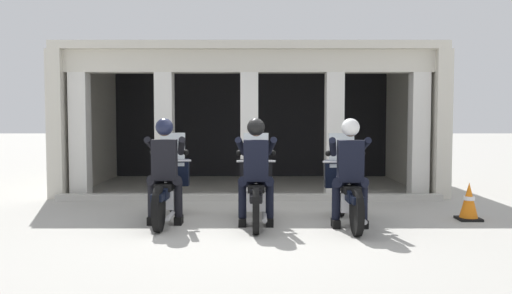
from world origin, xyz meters
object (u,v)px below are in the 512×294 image
(police_officer_left, at_px, (165,162))
(motorcycle_right, at_px, (346,190))
(police_officer_center, at_px, (256,162))
(motorcycle_left, at_px, (168,188))
(police_officer_right, at_px, (350,163))
(motorcycle_center, at_px, (256,189))
(traffic_cone_flank, at_px, (469,202))

(police_officer_left, height_order, motorcycle_right, police_officer_left)
(police_officer_center, xyz_separation_m, motorcycle_right, (1.36, 0.17, -0.44))
(police_officer_center, bearing_deg, motorcycle_left, 158.97)
(police_officer_right, bearing_deg, police_officer_center, 169.17)
(motorcycle_center, height_order, police_officer_right, police_officer_right)
(police_officer_center, bearing_deg, police_officer_right, -9.10)
(motorcycle_left, distance_m, motorcycle_center, 1.36)
(police_officer_center, height_order, police_officer_right, same)
(motorcycle_left, xyz_separation_m, motorcycle_right, (2.72, -0.23, 0.00))
(motorcycle_center, xyz_separation_m, motorcycle_right, (1.36, -0.11, 0.00))
(motorcycle_right, bearing_deg, police_officer_left, 174.93)
(motorcycle_left, xyz_separation_m, traffic_cone_flank, (4.67, 0.02, -0.21))
(motorcycle_right, distance_m, traffic_cone_flank, 1.98)
(police_officer_center, height_order, traffic_cone_flank, police_officer_center)
(motorcycle_left, xyz_separation_m, motorcycle_center, (1.36, -0.12, 0.00))
(motorcycle_left, distance_m, traffic_cone_flank, 4.67)
(motorcycle_right, bearing_deg, motorcycle_center, 169.17)
(motorcycle_left, bearing_deg, police_officer_right, -6.22)
(police_officer_left, relative_size, police_officer_right, 1.00)
(police_officer_left, distance_m, traffic_cone_flank, 4.73)
(motorcycle_center, bearing_deg, police_officer_right, -20.64)
(motorcycle_right, relative_size, police_officer_right, 1.29)
(police_officer_right, bearing_deg, motorcycle_center, 157.63)
(motorcycle_center, height_order, motorcycle_right, same)
(motorcycle_center, relative_size, traffic_cone_flank, 3.46)
(police_officer_left, relative_size, traffic_cone_flank, 2.69)
(motorcycle_left, relative_size, police_officer_center, 1.29)
(police_officer_left, xyz_separation_m, police_officer_right, (2.72, -0.23, 0.00))
(police_officer_right, xyz_separation_m, traffic_cone_flank, (1.95, 0.54, -0.65))
(motorcycle_left, relative_size, motorcycle_center, 1.00)
(motorcycle_left, height_order, police_officer_right, police_officer_right)
(motorcycle_left, xyz_separation_m, police_officer_center, (1.36, -0.41, 0.44))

